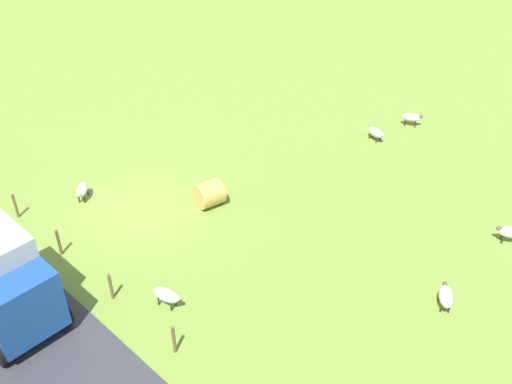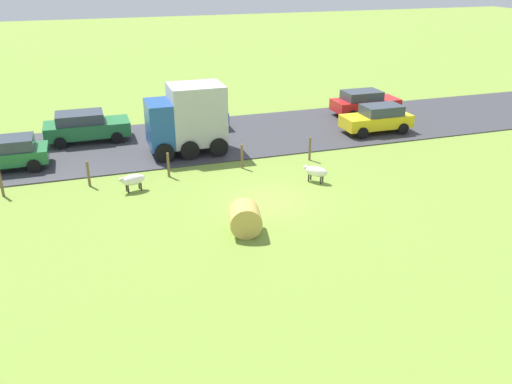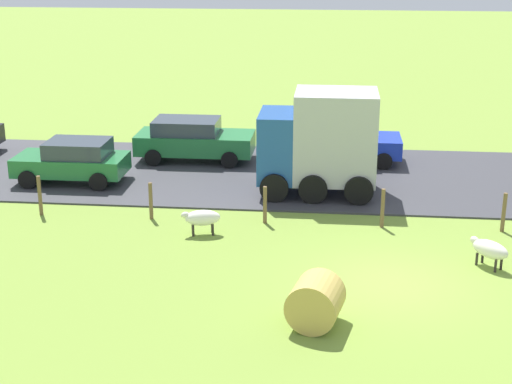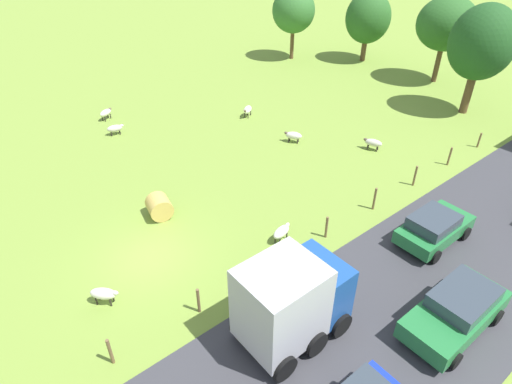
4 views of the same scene
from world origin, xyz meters
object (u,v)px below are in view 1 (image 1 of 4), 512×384
object	(u,v)px
sheep_5	(511,232)
sheep_3	(376,132)
sheep_0	(167,295)
sheep_2	(446,296)
sheep_6	(82,190)
sheep_1	(411,117)
truck_0	(2,282)
hay_bale_0	(209,194)

from	to	relation	value
sheep_5	sheep_3	bearing A→B (deg)	-110.85
sheep_0	sheep_3	world-z (taller)	sheep_0
sheep_2	sheep_6	bearing A→B (deg)	-70.75
sheep_0	sheep_3	xyz separation A→B (m)	(-15.46, -1.39, -0.05)
sheep_1	truck_0	xyz separation A→B (m)	(22.41, -2.52, 1.35)
sheep_5	hay_bale_0	size ratio (longest dim) A/B	0.98
sheep_6	sheep_3	bearing A→B (deg)	154.37
sheep_1	sheep_2	world-z (taller)	sheep_1
sheep_1	sheep_6	xyz separation A→B (m)	(16.62, -7.18, -0.01)
sheep_0	sheep_1	bearing A→B (deg)	-177.29
sheep_0	hay_bale_0	bearing A→B (deg)	-146.50
sheep_2	sheep_3	xyz separation A→B (m)	(-8.51, -8.70, -0.02)
truck_0	sheep_1	bearing A→B (deg)	173.59
sheep_3	hay_bale_0	distance (m)	10.37
sheep_0	sheep_1	world-z (taller)	sheep_1
sheep_0	sheep_5	xyz separation A→B (m)	(-12.08, 7.48, 0.02)
sheep_6	sheep_1	bearing A→B (deg)	156.62
truck_0	sheep_0	bearing A→B (deg)	141.25
sheep_0	hay_bale_0	xyz separation A→B (m)	(-5.32, -3.52, 0.07)
sheep_5	sheep_0	bearing A→B (deg)	-31.76
sheep_2	hay_bale_0	distance (m)	10.95
sheep_2	sheep_6	xyz separation A→B (m)	(5.36, -15.36, 0.03)
sheep_1	sheep_2	distance (m)	13.91
sheep_6	truck_0	size ratio (longest dim) A/B	0.28
sheep_2	sheep_6	world-z (taller)	sheep_6
sheep_1	sheep_3	world-z (taller)	sheep_1
sheep_6	truck_0	distance (m)	7.57
sheep_2	sheep_1	bearing A→B (deg)	-144.01
sheep_5	hay_bale_0	distance (m)	12.91
sheep_0	truck_0	world-z (taller)	truck_0
truck_0	sheep_3	bearing A→B (deg)	174.23
sheep_1	sheep_3	distance (m)	2.79
sheep_6	hay_bale_0	size ratio (longest dim) A/B	0.93
sheep_0	sheep_6	world-z (taller)	sheep_0
sheep_1	truck_0	distance (m)	22.59
hay_bale_0	sheep_2	bearing A→B (deg)	98.57
sheep_5	sheep_6	xyz separation A→B (m)	(10.50, -15.53, -0.02)
truck_0	sheep_6	bearing A→B (deg)	-141.16
sheep_0	sheep_2	bearing A→B (deg)	133.55
sheep_3	sheep_2	bearing A→B (deg)	45.62
sheep_0	hay_bale_0	distance (m)	6.38
sheep_5	truck_0	xyz separation A→B (m)	(16.29, -10.86, 1.34)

